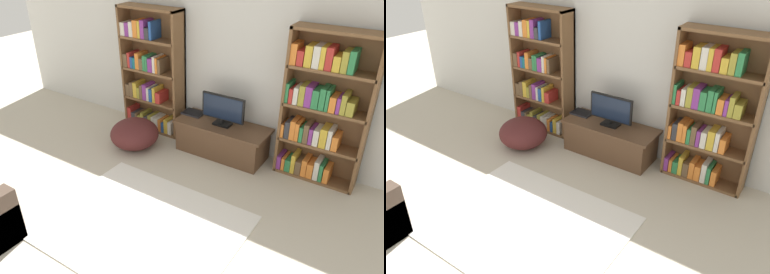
% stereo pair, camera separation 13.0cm
% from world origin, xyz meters
% --- Properties ---
extents(wall_back, '(8.80, 0.06, 2.60)m').
position_xyz_m(wall_back, '(0.00, 4.23, 1.30)').
color(wall_back, silver).
rests_on(wall_back, ground_plane).
extents(bookshelf_left, '(1.00, 0.30, 1.89)m').
position_xyz_m(bookshelf_left, '(-1.44, 4.05, 0.88)').
color(bookshelf_left, brown).
rests_on(bookshelf_left, ground_plane).
extents(bookshelf_right, '(1.00, 0.30, 1.89)m').
position_xyz_m(bookshelf_right, '(1.12, 4.05, 0.92)').
color(bookshelf_right, brown).
rests_on(bookshelf_right, ground_plane).
extents(tv_stand, '(1.31, 0.54, 0.46)m').
position_xyz_m(tv_stand, '(-0.11, 3.90, 0.23)').
color(tv_stand, brown).
rests_on(tv_stand, ground_plane).
extents(television, '(0.62, 0.16, 0.43)m').
position_xyz_m(television, '(-0.11, 3.90, 0.69)').
color(television, black).
rests_on(television, tv_stand).
extents(laptop, '(0.30, 0.22, 0.03)m').
position_xyz_m(laptop, '(-0.64, 3.98, 0.47)').
color(laptop, '#28282D').
rests_on(laptop, tv_stand).
extents(area_rug, '(2.07, 1.64, 0.02)m').
position_xyz_m(area_rug, '(-0.10, 2.11, 0.01)').
color(area_rug, white).
rests_on(area_rug, ground_plane).
extents(beanbag_ottoman, '(0.70, 0.70, 0.42)m').
position_xyz_m(beanbag_ottoman, '(-1.27, 3.39, 0.21)').
color(beanbag_ottoman, '#4C1E1E').
rests_on(beanbag_ottoman, ground_plane).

